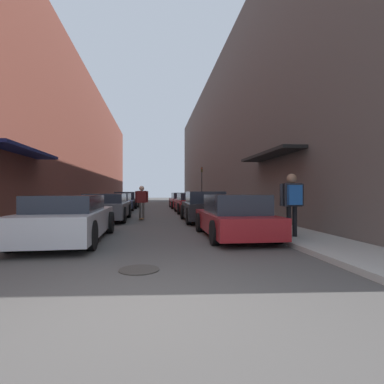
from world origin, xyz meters
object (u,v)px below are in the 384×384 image
at_px(parked_car_right_2, 190,203).
at_px(parked_car_right_3, 182,201).
at_px(parked_car_left_2, 118,203).
at_px(parked_car_right_0, 234,217).
at_px(parked_car_left_0, 69,218).
at_px(parked_car_left_3, 126,200).
at_px(parked_car_right_1, 204,207).
at_px(parked_car_left_1, 107,207).
at_px(traffic_light, 202,182).
at_px(pedestrian, 292,197).
at_px(manhole_cover, 139,270).
at_px(skateboarder, 142,199).

xyz_separation_m(parked_car_right_2, parked_car_right_3, (0.02, 5.94, 0.00)).
height_order(parked_car_left_2, parked_car_right_0, parked_car_right_0).
height_order(parked_car_left_0, parked_car_left_3, parked_car_left_3).
height_order(parked_car_right_1, parked_car_right_3, parked_car_right_1).
relative_size(parked_car_left_1, traffic_light, 1.32).
bearing_deg(parked_car_right_1, parked_car_left_3, 111.09).
relative_size(parked_car_left_3, pedestrian, 2.67).
distance_m(parked_car_right_0, manhole_cover, 4.43).
xyz_separation_m(parked_car_left_0, parked_car_right_0, (4.71, 0.15, -0.02)).
height_order(parked_car_left_0, parked_car_right_0, parked_car_right_0).
height_order(parked_car_right_0, manhole_cover, parked_car_right_0).
relative_size(parked_car_left_0, parked_car_right_1, 1.12).
distance_m(parked_car_left_0, manhole_cover, 3.99).
bearing_deg(pedestrian, parked_car_left_0, 173.31).
relative_size(parked_car_left_3, parked_car_right_3, 0.98).
relative_size(parked_car_right_1, pedestrian, 2.46).
bearing_deg(parked_car_right_2, parked_car_left_1, -134.76).
height_order(parked_car_left_3, pedestrian, pedestrian).
distance_m(parked_car_right_2, pedestrian, 11.67).
distance_m(parked_car_left_0, parked_car_right_2, 11.81).
bearing_deg(parked_car_left_1, parked_car_right_0, -52.23).
relative_size(parked_car_left_3, parked_car_right_2, 1.05).
bearing_deg(pedestrian, parked_car_right_0, 148.69).
bearing_deg(pedestrian, manhole_cover, -147.20).
bearing_deg(traffic_light, parked_car_left_0, -109.13).
bearing_deg(parked_car_left_2, traffic_light, 48.22).
bearing_deg(skateboarder, pedestrian, -57.82).
height_order(parked_car_left_1, traffic_light, traffic_light).
xyz_separation_m(parked_car_left_0, parked_car_left_2, (-0.08, 11.98, -0.01)).
xyz_separation_m(skateboarder, traffic_light, (5.13, 13.41, 1.32)).
relative_size(parked_car_left_3, skateboarder, 2.81).
xyz_separation_m(manhole_cover, traffic_light, (4.78, 23.08, 2.34)).
height_order(parked_car_left_1, parked_car_right_3, parked_car_right_3).
relative_size(parked_car_right_1, skateboarder, 2.58).
height_order(skateboarder, manhole_cover, skateboarder).
distance_m(parked_car_right_1, manhole_cover, 8.78).
bearing_deg(parked_car_left_3, manhole_cover, -84.14).
height_order(parked_car_left_0, manhole_cover, parked_car_left_0).
height_order(parked_car_left_1, manhole_cover, parked_car_left_1).
xyz_separation_m(parked_car_left_2, parked_car_right_2, (4.76, -1.14, 0.01)).
xyz_separation_m(parked_car_left_2, traffic_light, (6.93, 7.75, 1.72)).
relative_size(parked_car_right_2, pedestrian, 2.55).
height_order(parked_car_right_2, pedestrian, pedestrian).
height_order(skateboarder, traffic_light, traffic_light).
height_order(parked_car_right_0, traffic_light, traffic_light).
bearing_deg(pedestrian, traffic_light, 88.04).
bearing_deg(parked_car_right_3, manhole_cover, -97.44).
bearing_deg(manhole_cover, parked_car_right_3, 82.56).
bearing_deg(parked_car_right_3, parked_car_left_1, -113.69).
relative_size(parked_car_right_2, manhole_cover, 6.41).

